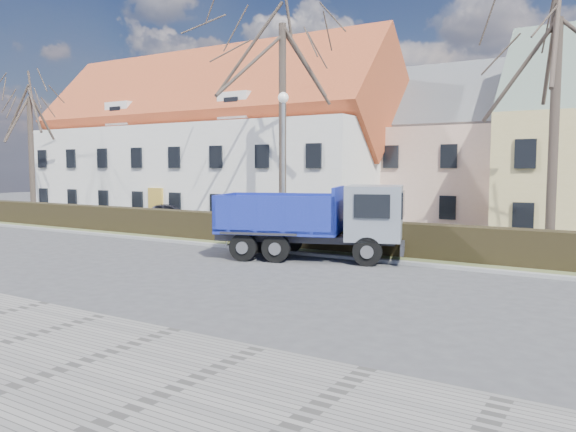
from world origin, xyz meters
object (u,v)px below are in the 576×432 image
Objects in this scene: parked_car_a at (172,213)px; dump_truck at (304,221)px; cart_frame at (227,240)px; streetlight at (283,168)px.

dump_truck is at bearing -135.73° from parked_car_a.
dump_truck is 4.43m from cart_frame.
parked_car_a is at bearing 159.61° from streetlight.
dump_truck reaches higher than parked_car_a.
parked_car_a is (-9.34, 6.47, 0.30)m from cart_frame.
parked_car_a reaches higher than cart_frame.
cart_frame is 11.37m from parked_car_a.
parked_car_a is (-13.58, 7.12, -0.82)m from dump_truck.
cart_frame is 0.20× the size of parked_car_a.
dump_truck reaches higher than cart_frame.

